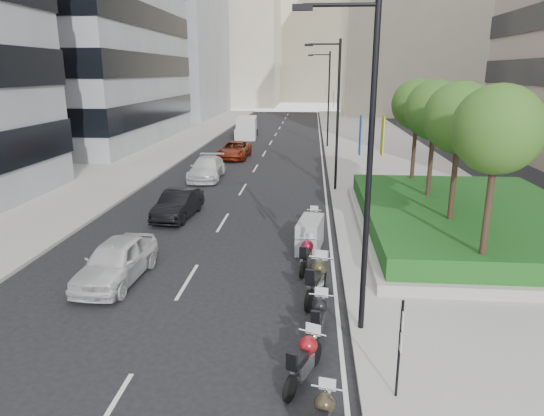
# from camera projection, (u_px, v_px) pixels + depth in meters

# --- Properties ---
(ground) EXTENTS (160.00, 160.00, 0.00)m
(ground) POSITION_uv_depth(u_px,v_px,m) (205.00, 344.00, 13.22)
(ground) COLOR black
(ground) RESTS_ON ground
(sidewalk_right) EXTENTS (10.00, 100.00, 0.15)m
(sidewalk_right) POSITION_uv_depth(u_px,v_px,m) (384.00, 158.00, 41.26)
(sidewalk_right) COLOR #9E9B93
(sidewalk_right) RESTS_ON ground
(sidewalk_left) EXTENTS (8.00, 100.00, 0.15)m
(sidewalk_left) POSITION_uv_depth(u_px,v_px,m) (144.00, 155.00, 42.92)
(sidewalk_left) COLOR #9E9B93
(sidewalk_left) RESTS_ON ground
(lane_edge) EXTENTS (0.12, 100.00, 0.01)m
(lane_edge) POSITION_uv_depth(u_px,v_px,m) (322.00, 158.00, 41.70)
(lane_edge) COLOR silver
(lane_edge) RESTS_ON ground
(lane_centre) EXTENTS (0.12, 100.00, 0.01)m
(lane_centre) POSITION_uv_depth(u_px,v_px,m) (262.00, 157.00, 42.11)
(lane_centre) COLOR silver
(lane_centre) RESTS_ON ground
(building_grey_far) EXTENTS (22.00, 26.00, 30.00)m
(building_grey_far) POSITION_uv_depth(u_px,v_px,m) (148.00, 21.00, 78.20)
(building_grey_far) COLOR gray
(building_grey_far) RESTS_ON ground
(building_cream_right) EXTENTS (28.00, 24.00, 36.00)m
(building_cream_right) POSITION_uv_depth(u_px,v_px,m) (427.00, 7.00, 83.34)
(building_cream_right) COLOR #B7AD93
(building_cream_right) RESTS_ON ground
(building_cream_left) EXTENTS (26.00, 24.00, 34.00)m
(building_cream_left) POSITION_uv_depth(u_px,v_px,m) (219.00, 25.00, 105.96)
(building_cream_left) COLOR #B7AD93
(building_cream_left) RESTS_ON ground
(building_cream_centre) EXTENTS (30.00, 24.00, 38.00)m
(building_cream_centre) POSITION_uv_depth(u_px,v_px,m) (311.00, 24.00, 123.03)
(building_cream_centre) COLOR #B7AD93
(building_cream_centre) RESTS_ON ground
(planter) EXTENTS (10.00, 14.00, 0.40)m
(planter) POSITION_uv_depth(u_px,v_px,m) (469.00, 228.00, 21.92)
(planter) COLOR #A4A098
(planter) RESTS_ON sidewalk_right
(hedge) EXTENTS (9.40, 13.40, 0.80)m
(hedge) POSITION_uv_depth(u_px,v_px,m) (471.00, 215.00, 21.76)
(hedge) COLOR #164D1A
(hedge) RESTS_ON planter
(tree_0) EXTENTS (2.80, 2.80, 6.30)m
(tree_0) POSITION_uv_depth(u_px,v_px,m) (498.00, 130.00, 14.91)
(tree_0) COLOR #332319
(tree_0) RESTS_ON planter
(tree_1) EXTENTS (2.80, 2.80, 6.30)m
(tree_1) POSITION_uv_depth(u_px,v_px,m) (460.00, 118.00, 18.75)
(tree_1) COLOR #332319
(tree_1) RESTS_ON planter
(tree_2) EXTENTS (2.80, 2.80, 6.30)m
(tree_2) POSITION_uv_depth(u_px,v_px,m) (435.00, 110.00, 22.59)
(tree_2) COLOR #332319
(tree_2) RESTS_ON planter
(tree_3) EXTENTS (2.80, 2.80, 6.30)m
(tree_3) POSITION_uv_depth(u_px,v_px,m) (417.00, 105.00, 26.42)
(tree_3) COLOR #332319
(tree_3) RESTS_ON planter
(lamp_post_0) EXTENTS (2.34, 0.45, 9.00)m
(lamp_post_0) POSITION_uv_depth(u_px,v_px,m) (364.00, 156.00, 12.47)
(lamp_post_0) COLOR black
(lamp_post_0) RESTS_ON ground
(lamp_post_1) EXTENTS (2.34, 0.45, 9.00)m
(lamp_post_1) POSITION_uv_depth(u_px,v_px,m) (335.00, 108.00, 28.78)
(lamp_post_1) COLOR black
(lamp_post_1) RESTS_ON ground
(lamp_post_2) EXTENTS (2.34, 0.45, 9.00)m
(lamp_post_2) POSITION_uv_depth(u_px,v_px,m) (327.00, 95.00, 46.05)
(lamp_post_2) COLOR black
(lamp_post_2) RESTS_ON ground
(parking_sign) EXTENTS (0.06, 0.32, 2.50)m
(parking_sign) POSITION_uv_depth(u_px,v_px,m) (400.00, 344.00, 10.52)
(parking_sign) COLOR black
(parking_sign) RESTS_ON ground
(motorcycle_1) EXTENTS (0.99, 2.02, 1.06)m
(motorcycle_1) POSITION_uv_depth(u_px,v_px,m) (304.00, 360.00, 11.51)
(motorcycle_1) COLOR black
(motorcycle_1) RESTS_ON ground
(motorcycle_2) EXTENTS (0.71, 2.11, 1.05)m
(motorcycle_2) POSITION_uv_depth(u_px,v_px,m) (319.00, 318.00, 13.47)
(motorcycle_2) COLOR black
(motorcycle_2) RESTS_ON ground
(motorcycle_3) EXTENTS (0.93, 2.43, 1.23)m
(motorcycle_3) POSITION_uv_depth(u_px,v_px,m) (317.00, 280.00, 15.72)
(motorcycle_3) COLOR black
(motorcycle_3) RESTS_ON ground
(motorcycle_4) EXTENTS (0.71, 2.13, 1.07)m
(motorcycle_4) POSITION_uv_depth(u_px,v_px,m) (306.00, 255.00, 18.08)
(motorcycle_4) COLOR black
(motorcycle_4) RESTS_ON ground
(motorcycle_5) EXTENTS (1.19, 2.28, 1.31)m
(motorcycle_5) POSITION_uv_depth(u_px,v_px,m) (310.00, 235.00, 20.06)
(motorcycle_5) COLOR black
(motorcycle_5) RESTS_ON ground
(motorcycle_6) EXTENTS (0.67, 2.01, 1.00)m
(motorcycle_6) POSITION_uv_depth(u_px,v_px,m) (313.00, 222.00, 22.13)
(motorcycle_6) COLOR black
(motorcycle_6) RESTS_ON ground
(car_a) EXTENTS (1.99, 4.49, 1.50)m
(car_a) POSITION_uv_depth(u_px,v_px,m) (116.00, 261.00, 17.04)
(car_a) COLOR silver
(car_a) RESTS_ON ground
(car_b) EXTENTS (1.81, 4.32, 1.39)m
(car_b) POSITION_uv_depth(u_px,v_px,m) (178.00, 204.00, 24.49)
(car_b) COLOR black
(car_b) RESTS_ON ground
(car_c) EXTENTS (2.26, 5.19, 1.49)m
(car_c) POSITION_uv_depth(u_px,v_px,m) (207.00, 168.00, 33.39)
(car_c) COLOR silver
(car_c) RESTS_ON ground
(car_d) EXTENTS (2.49, 5.19, 1.43)m
(car_d) POSITION_uv_depth(u_px,v_px,m) (235.00, 150.00, 41.42)
(car_d) COLOR maroon
(car_d) RESTS_ON ground
(delivery_van) EXTENTS (2.50, 5.59, 2.28)m
(delivery_van) POSITION_uv_depth(u_px,v_px,m) (247.00, 129.00, 53.99)
(delivery_van) COLOR silver
(delivery_van) RESTS_ON ground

